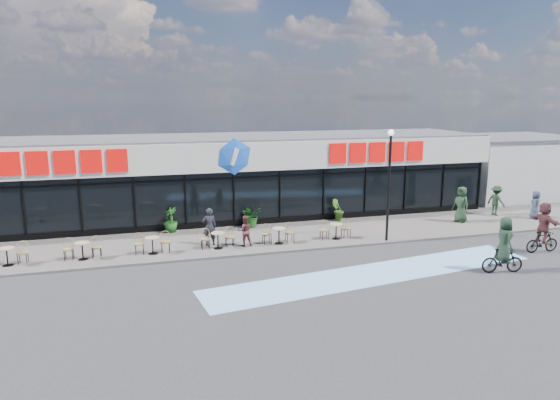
% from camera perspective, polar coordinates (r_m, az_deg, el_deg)
% --- Properties ---
extents(ground, '(120.00, 120.00, 0.00)m').
position_cam_1_polar(ground, '(20.00, -1.46, -8.08)').
color(ground, '#28282B').
rests_on(ground, ground).
extents(sidewalk, '(44.00, 5.00, 0.10)m').
position_cam_1_polar(sidewalk, '(24.17, -4.13, -4.49)').
color(sidewalk, '#5E5754').
rests_on(sidewalk, ground).
extents(bike_lane, '(14.17, 4.13, 0.01)m').
position_cam_1_polar(bike_lane, '(20.02, 10.92, -8.26)').
color(bike_lane, '#75A9DD').
rests_on(bike_lane, ground).
extents(building, '(30.60, 6.57, 4.75)m').
position_cam_1_polar(building, '(28.90, -6.39, 2.78)').
color(building, black).
rests_on(building, ground).
extents(neighbour_building, '(9.20, 7.20, 4.11)m').
position_cam_1_polar(neighbour_building, '(38.86, 24.71, 3.63)').
color(neighbour_building, silver).
rests_on(neighbour_building, ground).
extents(lamp_post, '(0.28, 0.28, 5.22)m').
position_cam_1_polar(lamp_post, '(23.62, 12.37, 2.72)').
color(lamp_post, black).
rests_on(lamp_post, sidewalk).
extents(bistro_set_1, '(1.54, 0.62, 0.90)m').
position_cam_1_polar(bistro_set_1, '(23.02, -28.70, -5.43)').
color(bistro_set_1, tan).
rests_on(bistro_set_1, sidewalk).
extents(bistro_set_2, '(1.54, 0.62, 0.90)m').
position_cam_1_polar(bistro_set_2, '(22.54, -21.63, -5.15)').
color(bistro_set_2, tan).
rests_on(bistro_set_2, sidewalk).
extents(bistro_set_3, '(1.54, 0.62, 0.90)m').
position_cam_1_polar(bistro_set_3, '(22.40, -14.37, -4.79)').
color(bistro_set_3, tan).
rests_on(bistro_set_3, sidewalk).
extents(bistro_set_4, '(1.54, 0.62, 0.90)m').
position_cam_1_polar(bistro_set_4, '(22.62, -7.15, -4.34)').
color(bistro_set_4, tan).
rests_on(bistro_set_4, sidewalk).
extents(bistro_set_5, '(1.54, 0.62, 0.90)m').
position_cam_1_polar(bistro_set_5, '(23.20, -0.18, -3.85)').
color(bistro_set_5, tan).
rests_on(bistro_set_5, sidewalk).
extents(bistro_set_6, '(1.54, 0.62, 0.90)m').
position_cam_1_polar(bistro_set_6, '(24.09, 6.35, -3.33)').
color(bistro_set_6, tan).
rests_on(bistro_set_6, sidewalk).
extents(potted_plant_left, '(0.97, 0.97, 1.26)m').
position_cam_1_polar(potted_plant_left, '(25.61, -12.43, -2.24)').
color(potted_plant_left, '#1A4D16').
rests_on(potted_plant_left, sidewalk).
extents(potted_plant_mid, '(1.34, 1.24, 1.24)m').
position_cam_1_polar(potted_plant_mid, '(26.09, -3.30, -1.75)').
color(potted_plant_mid, '#1B4B15').
rests_on(potted_plant_mid, sidewalk).
extents(potted_plant_right, '(0.67, 0.54, 1.20)m').
position_cam_1_polar(potted_plant_right, '(27.55, 6.62, -1.13)').
color(potted_plant_right, '#345F1B').
rests_on(potted_plant_right, sidewalk).
extents(patron_left, '(0.64, 0.42, 1.74)m').
position_cam_1_polar(patron_left, '(22.97, -8.07, -3.05)').
color(patron_left, black).
rests_on(patron_left, sidewalk).
extents(patron_right, '(0.70, 0.55, 1.41)m').
position_cam_1_polar(patron_right, '(22.76, -4.05, -3.53)').
color(patron_right, '#4E2829').
rests_on(patron_right, sidewalk).
extents(pedestrian_a, '(0.88, 1.10, 1.95)m').
position_cam_1_polar(pedestrian_a, '(28.69, 19.99, -0.48)').
color(pedestrian_a, black).
rests_on(pedestrian_a, sidewalk).
extents(pedestrian_b, '(0.88, 1.23, 1.72)m').
position_cam_1_polar(pedestrian_b, '(31.15, 23.47, -0.06)').
color(pedestrian_b, black).
rests_on(pedestrian_b, sidewalk).
extents(pedestrian_c, '(0.91, 0.88, 1.58)m').
position_cam_1_polar(pedestrian_c, '(31.24, 27.15, -0.48)').
color(pedestrian_c, '#2A3241').
rests_on(pedestrian_c, sidewalk).
extents(cyclist_a, '(1.71, 0.97, 2.24)m').
position_cam_1_polar(cyclist_a, '(21.33, 24.18, -5.17)').
color(cyclist_a, black).
rests_on(cyclist_a, ground).
extents(cyclist_b, '(1.63, 1.71, 2.27)m').
position_cam_1_polar(cyclist_b, '(24.85, 27.90, -2.89)').
color(cyclist_b, black).
rests_on(cyclist_b, ground).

